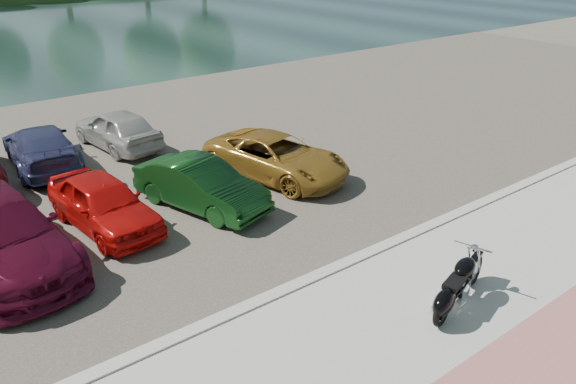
# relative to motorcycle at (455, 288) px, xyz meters

# --- Properties ---
(ground) EXTENTS (200.00, 200.00, 0.00)m
(ground) POSITION_rel_motorcycle_xyz_m (-0.40, 0.44, -0.56)
(ground) COLOR #595447
(ground) RESTS_ON ground
(promenade) EXTENTS (60.00, 6.00, 0.10)m
(promenade) POSITION_rel_motorcycle_xyz_m (-0.40, -0.56, -0.51)
(promenade) COLOR #AEABA3
(promenade) RESTS_ON ground
(pink_path) EXTENTS (60.00, 2.00, 0.01)m
(pink_path) POSITION_rel_motorcycle_xyz_m (-0.40, -2.06, -0.46)
(pink_path) COLOR #9C5F58
(pink_path) RESTS_ON promenade
(kerb) EXTENTS (60.00, 0.30, 0.14)m
(kerb) POSITION_rel_motorcycle_xyz_m (-0.40, 2.44, -0.49)
(kerb) COLOR #AEABA3
(kerb) RESTS_ON ground
(parking_lot) EXTENTS (60.00, 18.00, 0.04)m
(parking_lot) POSITION_rel_motorcycle_xyz_m (-0.40, 11.44, -0.54)
(parking_lot) COLOR #433C36
(parking_lot) RESTS_ON ground
(motorcycle) EXTENTS (2.28, 0.97, 1.05)m
(motorcycle) POSITION_rel_motorcycle_xyz_m (0.00, 0.00, 0.00)
(motorcycle) COLOR black
(motorcycle) RESTS_ON promenade
(car_4) EXTENTS (1.92, 3.94, 1.30)m
(car_4) POSITION_rel_motorcycle_xyz_m (-3.97, 7.38, 0.13)
(car_4) COLOR red
(car_4) RESTS_ON parking_lot
(car_5) EXTENTS (2.37, 4.10, 1.28)m
(car_5) POSITION_rel_motorcycle_xyz_m (-1.54, 6.92, 0.12)
(car_5) COLOR #0F3713
(car_5) RESTS_ON parking_lot
(car_6) EXTENTS (3.14, 4.92, 1.26)m
(car_6) POSITION_rel_motorcycle_xyz_m (1.26, 7.38, 0.11)
(car_6) COLOR olive
(car_6) RESTS_ON parking_lot
(car_11) EXTENTS (2.21, 4.60, 1.29)m
(car_11) POSITION_rel_motorcycle_xyz_m (-4.01, 12.45, 0.12)
(car_11) COLOR navy
(car_11) RESTS_ON parking_lot
(car_12) EXTENTS (2.01, 4.05, 1.33)m
(car_12) POSITION_rel_motorcycle_xyz_m (-1.46, 12.69, 0.14)
(car_12) COLOR #ADAEA9
(car_12) RESTS_ON parking_lot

